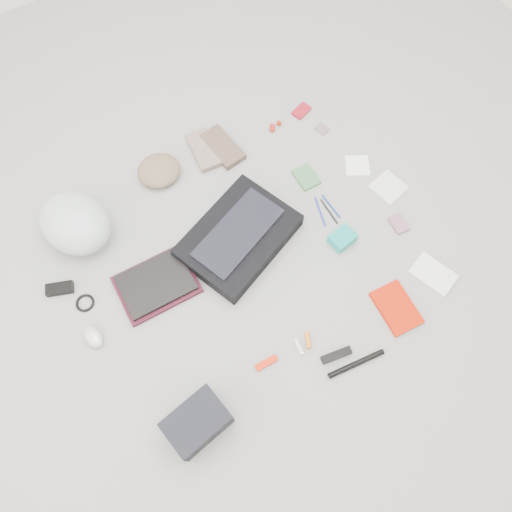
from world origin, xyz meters
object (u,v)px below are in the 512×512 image
camera_bag (197,423)px  messenger_bag (238,237)px  bike_helmet (75,223)px  accordion_wallet (342,238)px  book_red (396,308)px  laptop (156,283)px

camera_bag → messenger_bag: bearing=39.5°
bike_helmet → messenger_bag: bearing=-54.9°
messenger_bag → bike_helmet: 0.70m
accordion_wallet → bike_helmet: bearing=139.1°
book_red → accordion_wallet: 0.37m
camera_bag → laptop: bearing=69.8°
camera_bag → book_red: (0.92, -0.02, -0.06)m
messenger_bag → laptop: (-0.40, 0.00, -0.01)m
messenger_bag → camera_bag: camera_bag is taller
laptop → book_red: (0.80, -0.61, -0.02)m
camera_bag → book_red: camera_bag is taller
bike_helmet → camera_bag: (0.06, -0.98, -0.03)m
laptop → camera_bag: bearing=-99.1°
book_red → accordion_wallet: bearing=96.8°
camera_bag → accordion_wallet: size_ratio=2.13×
laptop → camera_bag: 0.60m
messenger_bag → accordion_wallet: messenger_bag is taller
bike_helmet → accordion_wallet: 1.15m
messenger_bag → bike_helmet: bike_helmet is taller
bike_helmet → accordion_wallet: size_ratio=3.19×
messenger_bag → laptop: size_ratio=1.65×
messenger_bag → accordion_wallet: 0.45m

